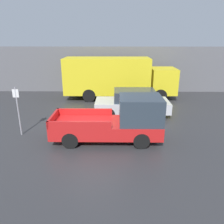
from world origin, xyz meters
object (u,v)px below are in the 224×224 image
Objects in this scene: pickup_truck at (118,121)px; delivery_truck at (116,77)px; parking_sign at (18,109)px; car at (133,102)px.

delivery_truck reaches higher than pickup_truck.
delivery_truck is 3.52× the size of parking_sign.
delivery_truck is at bearing 90.34° from pickup_truck.
parking_sign is at bearing -124.37° from delivery_truck.
delivery_truck is at bearing 55.63° from parking_sign.
car is 6.71m from parking_sign.
parking_sign reaches higher than pickup_truck.
parking_sign is at bearing -152.20° from car.
pickup_truck reaches higher than car.
pickup_truck is at bearing -5.95° from parking_sign.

